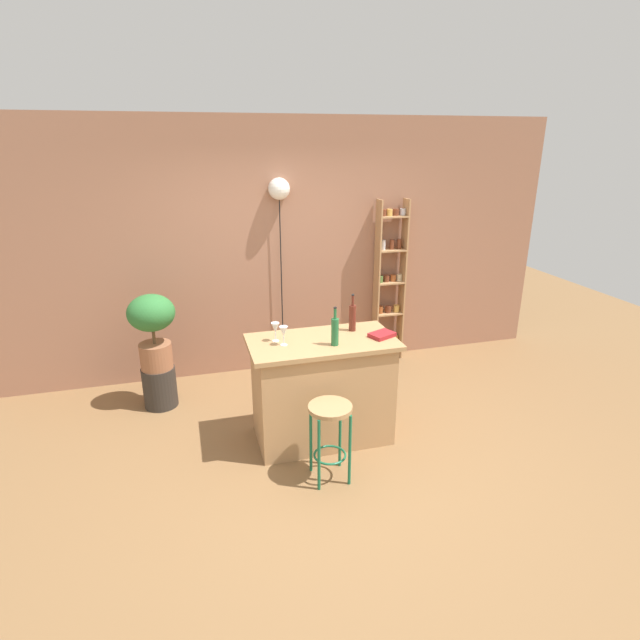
{
  "coord_description": "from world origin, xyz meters",
  "views": [
    {
      "loc": [
        -1.09,
        -3.52,
        2.55
      ],
      "look_at": [
        0.05,
        0.55,
        1.03
      ],
      "focal_mm": 28.34,
      "sensor_mm": 36.0,
      "label": 1
    }
  ],
  "objects_px": {
    "bottle_spirits_clear": "(352,317)",
    "wine_glass_left": "(284,332)",
    "spice_shelf": "(390,282)",
    "potted_plant": "(152,325)",
    "pendant_globe_light": "(279,191)",
    "bottle_soda_blue": "(335,331)",
    "cookbook": "(382,335)",
    "bar_stool": "(330,425)",
    "plant_stool": "(160,387)",
    "wine_glass_center": "(275,328)"
  },
  "relations": [
    {
      "from": "plant_stool",
      "to": "spice_shelf",
      "type": "bearing_deg",
      "value": 10.74
    },
    {
      "from": "pendant_globe_light",
      "to": "bottle_soda_blue",
      "type": "bearing_deg",
      "value": -86.35
    },
    {
      "from": "cookbook",
      "to": "pendant_globe_light",
      "type": "distance_m",
      "value": 2.01
    },
    {
      "from": "plant_stool",
      "to": "potted_plant",
      "type": "height_order",
      "value": "potted_plant"
    },
    {
      "from": "bar_stool",
      "to": "potted_plant",
      "type": "height_order",
      "value": "potted_plant"
    },
    {
      "from": "bottle_soda_blue",
      "to": "cookbook",
      "type": "bearing_deg",
      "value": 8.93
    },
    {
      "from": "plant_stool",
      "to": "cookbook",
      "type": "bearing_deg",
      "value": -28.48
    },
    {
      "from": "wine_glass_center",
      "to": "wine_glass_left",
      "type": "bearing_deg",
      "value": -65.25
    },
    {
      "from": "plant_stool",
      "to": "potted_plant",
      "type": "xyz_separation_m",
      "value": [
        0.0,
        0.0,
        0.66
      ]
    },
    {
      "from": "spice_shelf",
      "to": "bottle_soda_blue",
      "type": "relative_size",
      "value": 5.81
    },
    {
      "from": "pendant_globe_light",
      "to": "spice_shelf",
      "type": "bearing_deg",
      "value": -2.09
    },
    {
      "from": "cookbook",
      "to": "plant_stool",
      "type": "bearing_deg",
      "value": 127.88
    },
    {
      "from": "bottle_soda_blue",
      "to": "bottle_spirits_clear",
      "type": "xyz_separation_m",
      "value": [
        0.25,
        0.28,
        0.0
      ]
    },
    {
      "from": "bottle_spirits_clear",
      "to": "potted_plant",
      "type": "bearing_deg",
      "value": 154.19
    },
    {
      "from": "potted_plant",
      "to": "pendant_globe_light",
      "type": "xyz_separation_m",
      "value": [
        1.38,
        0.55,
        1.17
      ]
    },
    {
      "from": "spice_shelf",
      "to": "plant_stool",
      "type": "distance_m",
      "value": 2.82
    },
    {
      "from": "bottle_spirits_clear",
      "to": "wine_glass_left",
      "type": "relative_size",
      "value": 2.06
    },
    {
      "from": "bar_stool",
      "to": "wine_glass_center",
      "type": "height_order",
      "value": "wine_glass_center"
    },
    {
      "from": "wine_glass_center",
      "to": "pendant_globe_light",
      "type": "distance_m",
      "value": 1.79
    },
    {
      "from": "bottle_soda_blue",
      "to": "pendant_globe_light",
      "type": "relative_size",
      "value": 0.15
    },
    {
      "from": "wine_glass_left",
      "to": "cookbook",
      "type": "height_order",
      "value": "wine_glass_left"
    },
    {
      "from": "bottle_soda_blue",
      "to": "wine_glass_center",
      "type": "height_order",
      "value": "bottle_soda_blue"
    },
    {
      "from": "spice_shelf",
      "to": "potted_plant",
      "type": "xyz_separation_m",
      "value": [
        -2.67,
        -0.51,
        -0.09
      ]
    },
    {
      "from": "spice_shelf",
      "to": "potted_plant",
      "type": "bearing_deg",
      "value": -169.26
    },
    {
      "from": "bottle_soda_blue",
      "to": "bottle_spirits_clear",
      "type": "relative_size",
      "value": 0.98
    },
    {
      "from": "potted_plant",
      "to": "pendant_globe_light",
      "type": "bearing_deg",
      "value": 21.83
    },
    {
      "from": "wine_glass_left",
      "to": "pendant_globe_light",
      "type": "xyz_separation_m",
      "value": [
        0.3,
        1.56,
        0.98
      ]
    },
    {
      "from": "wine_glass_left",
      "to": "wine_glass_center",
      "type": "xyz_separation_m",
      "value": [
        -0.05,
        0.1,
        0.0
      ]
    },
    {
      "from": "bottle_soda_blue",
      "to": "wine_glass_left",
      "type": "xyz_separation_m",
      "value": [
        -0.41,
        0.11,
        -0.01
      ]
    },
    {
      "from": "wine_glass_left",
      "to": "cookbook",
      "type": "distance_m",
      "value": 0.86
    },
    {
      "from": "wine_glass_left",
      "to": "bottle_soda_blue",
      "type": "bearing_deg",
      "value": -15.51
    },
    {
      "from": "spice_shelf",
      "to": "plant_stool",
      "type": "bearing_deg",
      "value": -169.26
    },
    {
      "from": "wine_glass_center",
      "to": "bar_stool",
      "type": "bearing_deg",
      "value": -67.21
    },
    {
      "from": "spice_shelf",
      "to": "potted_plant",
      "type": "height_order",
      "value": "spice_shelf"
    },
    {
      "from": "bar_stool",
      "to": "plant_stool",
      "type": "height_order",
      "value": "bar_stool"
    },
    {
      "from": "wine_glass_left",
      "to": "bottle_spirits_clear",
      "type": "bearing_deg",
      "value": 14.35
    },
    {
      "from": "cookbook",
      "to": "spice_shelf",
      "type": "bearing_deg",
      "value": 41.17
    },
    {
      "from": "plant_stool",
      "to": "pendant_globe_light",
      "type": "distance_m",
      "value": 2.36
    },
    {
      "from": "wine_glass_left",
      "to": "cookbook",
      "type": "relative_size",
      "value": 0.78
    },
    {
      "from": "potted_plant",
      "to": "bar_stool",
      "type": "bearing_deg",
      "value": -50.15
    },
    {
      "from": "potted_plant",
      "to": "wine_glass_left",
      "type": "height_order",
      "value": "potted_plant"
    },
    {
      "from": "bar_stool",
      "to": "spice_shelf",
      "type": "distance_m",
      "value": 2.53
    },
    {
      "from": "spice_shelf",
      "to": "wine_glass_center",
      "type": "xyz_separation_m",
      "value": [
        -1.64,
        -1.41,
        0.1
      ]
    },
    {
      "from": "bar_stool",
      "to": "bottle_soda_blue",
      "type": "distance_m",
      "value": 0.76
    },
    {
      "from": "wine_glass_center",
      "to": "bottle_soda_blue",
      "type": "bearing_deg",
      "value": -25.55
    },
    {
      "from": "wine_glass_center",
      "to": "pendant_globe_light",
      "type": "xyz_separation_m",
      "value": [
        0.35,
        1.46,
        0.98
      ]
    },
    {
      "from": "bar_stool",
      "to": "wine_glass_left",
      "type": "bearing_deg",
      "value": 112.42
    },
    {
      "from": "plant_stool",
      "to": "wine_glass_left",
      "type": "xyz_separation_m",
      "value": [
        1.08,
        -1.01,
        0.85
      ]
    },
    {
      "from": "potted_plant",
      "to": "wine_glass_center",
      "type": "xyz_separation_m",
      "value": [
        1.03,
        -0.9,
        0.19
      ]
    },
    {
      "from": "pendant_globe_light",
      "to": "cookbook",
      "type": "bearing_deg",
      "value": -70.91
    }
  ]
}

